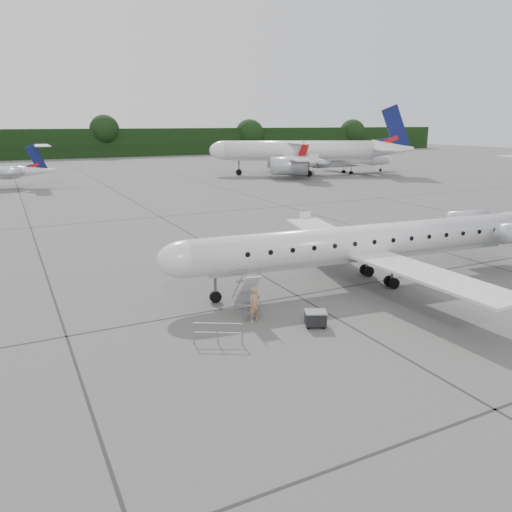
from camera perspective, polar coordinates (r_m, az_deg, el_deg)
ground at (r=29.85m, az=16.99°, el=-4.67°), size 320.00×320.00×0.00m
treeline at (r=151.47m, az=-19.67°, el=12.02°), size 260.00×4.00×8.00m
main_regional_jet at (r=31.07m, az=12.66°, el=3.48°), size 30.76×23.50×7.40m
airstair at (r=26.04m, az=-1.10°, el=-4.18°), size 1.05×2.21×2.32m
passenger at (r=25.05m, az=-0.13°, el=-5.57°), size 0.77×0.61×1.83m
safety_railing at (r=22.84m, az=-4.37°, el=-8.85°), size 1.96×1.15×1.00m
baggage_cart at (r=24.81m, az=6.82°, el=-7.09°), size 1.24×1.15×0.86m
bg_narrowbody at (r=96.04m, az=4.89°, el=12.99°), size 43.23×38.56×12.79m
bg_regional_right at (r=101.23m, az=10.86°, el=11.02°), size 24.62×18.44×6.19m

